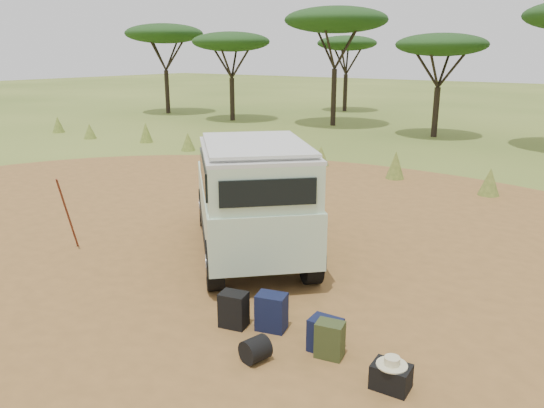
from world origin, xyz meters
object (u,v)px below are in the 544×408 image
Objects in this scene: backpack_navy at (271,312)px; duffel_navy at (325,335)px; backpack_black at (234,310)px; backpack_olive at (330,340)px; safari_vehicle at (251,198)px; walking_staff at (68,214)px; hard_case at (391,377)px.

backpack_navy reaches higher than duffel_navy.
duffel_navy is at bearing -6.49° from backpack_black.
duffel_navy is at bearing 130.61° from backpack_olive.
safari_vehicle is 10.02× the size of duffel_navy.
backpack_olive is at bearing -41.14° from duffel_navy.
safari_vehicle reaches higher than duffel_navy.
backpack_olive is at bearing 7.68° from safari_vehicle.
walking_staff is 3.62× the size of hard_case.
walking_staff is at bearing 164.47° from backpack_olive.
backpack_olive is (6.27, -0.36, -0.54)m from walking_staff.
backpack_black is at bearing -31.64° from walking_staff.
safari_vehicle is 9.46× the size of backpack_olive.
safari_vehicle is 5.01m from hard_case.
backpack_black reaches higher than duffel_navy.
safari_vehicle is at bearing 143.50° from hard_case.
backpack_black is 1.13× the size of duffel_navy.
backpack_navy is 0.94m from duffel_navy.
backpack_black is 1.18× the size of hard_case.
safari_vehicle is at bearing 116.90° from backpack_navy.
walking_staff is 4.76m from backpack_black.
backpack_olive is at bearing 164.95° from hard_case.
safari_vehicle is at bearing 108.26° from backpack_black.
duffel_navy is 1.05× the size of hard_case.
duffel_navy is (-0.12, 0.09, -0.01)m from backpack_olive.
walking_staff reaches higher than backpack_olive.
backpack_olive is 0.97m from hard_case.
walking_staff is 5.25m from backpack_navy.
safari_vehicle reaches higher than hard_case.
walking_staff is at bearing -100.67° from safari_vehicle.
safari_vehicle reaches higher than backpack_black.
hard_case is (4.15, -2.63, -0.99)m from safari_vehicle.
duffel_navy is (3.08, -2.36, -0.91)m from safari_vehicle.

